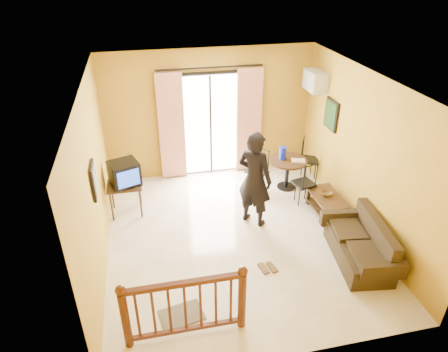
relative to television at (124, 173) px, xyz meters
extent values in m
plane|color=beige|center=(1.87, -1.19, -0.87)|extent=(5.00, 5.00, 0.00)
plane|color=white|center=(1.87, -1.19, 1.93)|extent=(5.00, 5.00, 0.00)
plane|color=#B78C23|center=(1.87, 1.31, 0.53)|extent=(4.50, 0.00, 4.50)
plane|color=#B78C23|center=(1.87, -3.69, 0.53)|extent=(4.50, 0.00, 4.50)
plane|color=#B78C23|center=(-0.38, -1.19, 0.53)|extent=(0.00, 5.00, 5.00)
plane|color=#B78C23|center=(4.12, -1.19, 0.53)|extent=(0.00, 5.00, 5.00)
cube|color=black|center=(1.87, 1.30, 0.28)|extent=(1.34, 0.03, 2.34)
cube|color=white|center=(1.87, 1.26, 0.28)|extent=(1.20, 0.04, 2.20)
cube|color=black|center=(1.87, 1.24, 0.28)|extent=(0.04, 0.02, 2.20)
cube|color=#FCE4BE|center=(1.02, 1.21, 0.33)|extent=(0.55, 0.08, 2.35)
cube|color=#FCE4BE|center=(2.72, 1.21, 0.33)|extent=(0.55, 0.08, 2.35)
cylinder|color=black|center=(1.87, 1.21, 1.55)|extent=(2.20, 0.04, 0.04)
cube|color=black|center=(-0.03, 0.00, -0.25)|extent=(0.64, 0.53, 0.04)
cylinder|color=black|center=(-0.30, -0.21, -0.56)|extent=(0.04, 0.04, 0.62)
cylinder|color=black|center=(0.24, -0.21, -0.56)|extent=(0.04, 0.04, 0.62)
cylinder|color=black|center=(-0.30, 0.22, -0.56)|extent=(0.04, 0.04, 0.62)
cylinder|color=black|center=(0.24, 0.22, -0.56)|extent=(0.04, 0.04, 0.62)
cube|color=black|center=(0.00, 0.00, 0.00)|extent=(0.63, 0.60, 0.46)
cube|color=#2A53FC|center=(0.08, -0.22, 0.00)|extent=(0.39, 0.15, 0.33)
cube|color=black|center=(-0.35, -1.39, 0.68)|extent=(0.04, 0.42, 0.52)
cube|color=#524B46|center=(-0.33, -1.39, 0.68)|extent=(0.01, 0.34, 0.44)
cylinder|color=black|center=(3.32, 0.25, -0.22)|extent=(0.80, 0.80, 0.04)
cylinder|color=black|center=(3.32, 0.25, -0.54)|extent=(0.08, 0.08, 0.65)
cylinder|color=black|center=(3.32, 0.25, -0.85)|extent=(0.39, 0.39, 0.03)
cylinder|color=#1321B9|center=(3.21, 0.31, -0.06)|extent=(0.15, 0.15, 0.27)
cube|color=silver|center=(3.50, 0.15, -0.19)|extent=(0.32, 0.26, 0.02)
cube|color=silver|center=(3.97, 0.76, 1.28)|extent=(0.30, 0.60, 0.40)
cube|color=gray|center=(3.82, 0.76, 1.28)|extent=(0.02, 0.56, 0.36)
cube|color=black|center=(4.09, 0.11, 0.78)|extent=(0.04, 0.50, 0.60)
cube|color=black|center=(4.06, 0.11, 0.78)|extent=(0.01, 0.42, 0.52)
cube|color=black|center=(3.72, -0.86, -0.48)|extent=(0.50, 0.91, 0.04)
cube|color=black|center=(3.72, -0.86, -0.75)|extent=(0.46, 0.87, 0.03)
cube|color=black|center=(3.52, -1.26, -0.68)|extent=(0.05, 0.05, 0.38)
cube|color=black|center=(3.92, -1.26, -0.68)|extent=(0.05, 0.05, 0.38)
cube|color=black|center=(3.52, -0.46, -0.68)|extent=(0.05, 0.05, 0.38)
cube|color=black|center=(3.92, -0.46, -0.68)|extent=(0.05, 0.05, 0.38)
imported|color=#503D1B|center=(3.72, -0.83, -0.43)|extent=(0.26, 0.26, 0.07)
cube|color=#2E2212|center=(3.67, -2.20, -0.69)|extent=(0.90, 1.50, 0.35)
cube|color=#2E2212|center=(3.93, -2.20, -0.38)|extent=(0.35, 1.42, 0.49)
cube|color=#2E2212|center=(3.67, -2.89, -0.50)|extent=(0.72, 0.24, 0.27)
cube|color=#2E2212|center=(3.67, -1.51, -0.50)|extent=(0.72, 0.24, 0.27)
cube|color=#2E2212|center=(3.62, -2.51, -0.49)|extent=(0.56, 0.64, 0.09)
cube|color=#2E2212|center=(3.62, -1.89, -0.49)|extent=(0.56, 0.64, 0.09)
imported|color=black|center=(2.28, -0.80, 0.05)|extent=(0.78, 0.78, 1.82)
cylinder|color=#471E0F|center=(-0.03, -3.09, -0.41)|extent=(0.11, 0.11, 0.92)
cylinder|color=#471E0F|center=(1.47, -3.09, -0.41)|extent=(0.11, 0.11, 0.92)
sphere|color=#471E0F|center=(-0.03, -3.09, 0.10)|extent=(0.13, 0.13, 0.13)
sphere|color=#471E0F|center=(1.47, -3.09, 0.10)|extent=(0.13, 0.13, 0.13)
cube|color=#471E0F|center=(0.72, -3.09, 0.05)|extent=(1.55, 0.08, 0.06)
cube|color=#471E0F|center=(0.72, -3.09, -0.77)|extent=(1.55, 0.06, 0.05)
cube|color=#5D564A|center=(0.69, -2.76, -0.86)|extent=(0.66, 0.50, 0.02)
cube|color=#503D1B|center=(2.09, -2.10, -0.85)|extent=(0.15, 0.26, 0.03)
cube|color=#503D1B|center=(2.23, -2.10, -0.85)|extent=(0.15, 0.26, 0.03)
camera|label=1|loc=(0.44, -6.70, 3.61)|focal=32.00mm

